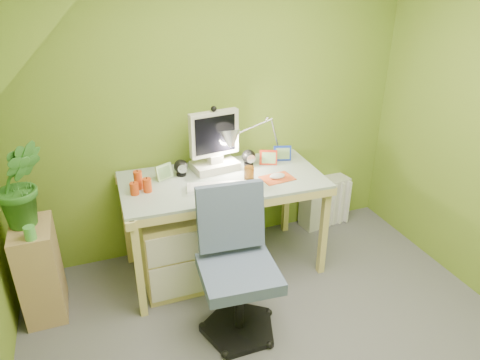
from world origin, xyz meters
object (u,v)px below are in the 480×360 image
object	(u,v)px
monitor	(214,137)
radiator	(324,202)
desk	(223,224)
task_chair	(239,271)
desk_lamp	(270,129)
side_ledge	(40,271)
potted_plant	(20,184)

from	to	relation	value
monitor	radiator	distance (m)	1.38
desk	radiator	size ratio (longest dim) A/B	3.31
task_chair	desk	bearing A→B (deg)	84.43
task_chair	desk_lamp	bearing A→B (deg)	61.45
desk_lamp	side_ledge	distance (m)	1.93
monitor	side_ledge	xyz separation A→B (m)	(-1.33, -0.23, -0.71)
desk	task_chair	distance (m)	0.72
desk_lamp	radiator	distance (m)	1.07
monitor	potted_plant	size ratio (longest dim) A/B	0.90
potted_plant	task_chair	distance (m)	1.47
desk	desk_lamp	distance (m)	0.83
side_ledge	task_chair	xyz separation A→B (m)	(1.20, -0.65, 0.14)
desk	desk_lamp	bearing A→B (deg)	23.63
potted_plant	radiator	bearing A→B (deg)	7.62
monitor	side_ledge	size ratio (longest dim) A/B	0.76
monitor	radiator	world-z (taller)	monitor
desk	potted_plant	world-z (taller)	potted_plant
task_chair	radiator	world-z (taller)	task_chair
side_ledge	radiator	world-z (taller)	side_ledge
potted_plant	monitor	bearing A→B (deg)	7.89
desk_lamp	task_chair	bearing A→B (deg)	-123.82
desk	potted_plant	xyz separation A→B (m)	(-1.33, -0.00, 0.58)
potted_plant	task_chair	world-z (taller)	potted_plant
monitor	desk_lamp	xyz separation A→B (m)	(0.45, 0.00, 0.01)
side_ledge	task_chair	bearing A→B (deg)	-28.37
desk_lamp	side_ledge	world-z (taller)	desk_lamp
potted_plant	radiator	xyz separation A→B (m)	(2.42, 0.32, -0.75)
side_ledge	potted_plant	bearing A→B (deg)	90.00
radiator	desk	bearing A→B (deg)	-172.45
desk_lamp	potted_plant	xyz separation A→B (m)	(-1.78, -0.18, -0.09)
side_ledge	potted_plant	size ratio (longest dim) A/B	1.19
side_ledge	task_chair	distance (m)	1.37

